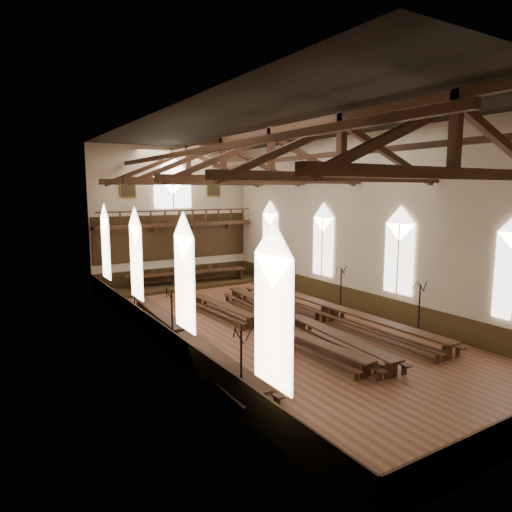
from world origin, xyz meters
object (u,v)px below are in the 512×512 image
(high_table, at_px, (188,273))
(candelabrum_left_far, at_px, (135,306))
(candelabrum_right_near, at_px, (419,317))
(candelabrum_left_near, at_px, (241,381))
(candelabrum_left_mid, at_px, (172,331))
(candelabrum_right_mid, at_px, (341,295))
(candelabrum_right_far, at_px, (285,279))
(refectory_row_c, at_px, (294,318))
(refectory_row_d, at_px, (330,309))
(dais, at_px, (188,284))
(refectory_row_b, at_px, (261,323))
(refectory_row_a, at_px, (184,334))

(high_table, distance_m, candelabrum_left_far, 8.93)
(high_table, bearing_deg, candelabrum_right_near, -72.26)
(candelabrum_left_near, relative_size, candelabrum_left_mid, 0.95)
(candelabrum_right_mid, bearing_deg, candelabrum_right_far, 90.00)
(refectory_row_c, distance_m, refectory_row_d, 2.65)
(dais, height_order, candelabrum_right_far, candelabrum_right_far)
(refectory_row_b, relative_size, candelabrum_left_far, 5.65)
(refectory_row_a, height_order, refectory_row_c, refectory_row_a)
(candelabrum_left_far, height_order, candelabrum_right_mid, candelabrum_right_mid)
(candelabrum_left_mid, height_order, candelabrum_left_far, candelabrum_left_mid)
(candelabrum_left_far, bearing_deg, refectory_row_d, -31.05)
(refectory_row_b, xyz_separation_m, refectory_row_d, (4.43, 0.07, 0.10))
(refectory_row_a, bearing_deg, refectory_row_c, -4.40)
(high_table, distance_m, candelabrum_right_mid, 11.72)
(refectory_row_c, bearing_deg, candelabrum_right_near, -37.99)
(refectory_row_a, distance_m, refectory_row_d, 8.38)
(candelabrum_left_near, xyz_separation_m, candelabrum_right_far, (11.10, 13.18, 0.00))
(refectory_row_d, xyz_separation_m, dais, (-3.01, 12.05, -0.48))
(refectory_row_d, relative_size, candelabrum_right_mid, 6.02)
(refectory_row_c, distance_m, high_table, 12.38)
(high_table, bearing_deg, refectory_row_c, -88.27)
(candelabrum_right_mid, bearing_deg, high_table, 116.06)
(candelabrum_left_near, bearing_deg, refectory_row_b, 52.71)
(refectory_row_c, xyz_separation_m, high_table, (-0.37, 12.37, 0.37))
(refectory_row_b, bearing_deg, candelabrum_left_near, -127.29)
(refectory_row_a, relative_size, dais, 1.27)
(high_table, relative_size, candelabrum_right_mid, 3.56)
(dais, distance_m, candelabrum_right_near, 16.92)
(candelabrum_right_far, bearing_deg, candelabrum_left_far, -170.95)
(refectory_row_c, relative_size, candelabrum_right_mid, 5.79)
(high_table, bearing_deg, candelabrum_left_near, -108.23)
(candelabrum_left_mid, bearing_deg, candelabrum_left_near, -90.00)
(dais, height_order, candelabrum_left_far, candelabrum_left_far)
(refectory_row_b, xyz_separation_m, candelabrum_right_near, (6.57, -3.98, 0.28))
(refectory_row_b, relative_size, refectory_row_c, 0.96)
(refectory_row_a, xyz_separation_m, candelabrum_right_near, (10.52, -4.17, 0.22))
(refectory_row_d, relative_size, dais, 1.31)
(candelabrum_left_mid, bearing_deg, candelabrum_left_far, 90.00)
(candelabrum_left_mid, xyz_separation_m, candelabrum_left_far, (-0.00, 5.42, -0.10))
(refectory_row_a, distance_m, candelabrum_left_mid, 0.66)
(refectory_row_d, bearing_deg, candelabrum_right_near, -62.12)
(refectory_row_a, relative_size, candelabrum_left_mid, 5.24)
(refectory_row_a, height_order, candelabrum_right_far, candelabrum_right_far)
(refectory_row_b, bearing_deg, refectory_row_d, 0.92)
(candelabrum_right_far, bearing_deg, refectory_row_c, -122.56)
(refectory_row_d, distance_m, high_table, 12.42)
(candelabrum_left_mid, bearing_deg, candelabrum_right_near, -19.91)
(refectory_row_c, relative_size, candelabrum_right_near, 5.65)
(refectory_row_a, relative_size, candelabrum_right_far, 5.53)
(refectory_row_a, bearing_deg, refectory_row_b, -2.81)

